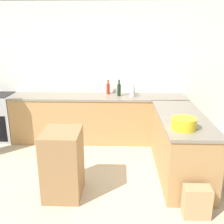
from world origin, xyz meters
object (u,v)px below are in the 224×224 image
(island_table, at_px, (63,163))
(hot_sauce_bottle, at_px, (108,88))
(vinegar_bottle_clear, at_px, (133,92))
(wine_bottle_dark, at_px, (119,90))
(olive_oil_bottle, at_px, (133,91))
(mixing_bowl, at_px, (184,123))
(paper_bag, at_px, (197,202))

(island_table, relative_size, hot_sauce_bottle, 3.22)
(vinegar_bottle_clear, height_order, wine_bottle_dark, wine_bottle_dark)
(hot_sauce_bottle, bearing_deg, vinegar_bottle_clear, -24.71)
(vinegar_bottle_clear, xyz_separation_m, olive_oil_bottle, (0.01, 0.20, -0.01))
(mixing_bowl, xyz_separation_m, paper_bag, (0.10, -0.50, -0.81))
(vinegar_bottle_clear, distance_m, olive_oil_bottle, 0.20)
(hot_sauce_bottle, relative_size, olive_oil_bottle, 1.54)
(island_table, height_order, mixing_bowl, mixing_bowl)
(island_table, distance_m, mixing_bowl, 1.68)
(vinegar_bottle_clear, xyz_separation_m, hot_sauce_bottle, (-0.49, 0.22, 0.03))
(hot_sauce_bottle, relative_size, paper_bag, 0.72)
(island_table, height_order, vinegar_bottle_clear, vinegar_bottle_clear)
(hot_sauce_bottle, height_order, paper_bag, hot_sauce_bottle)
(olive_oil_bottle, bearing_deg, paper_bag, -74.62)
(mixing_bowl, relative_size, olive_oil_bottle, 1.74)
(vinegar_bottle_clear, relative_size, wine_bottle_dark, 0.68)
(vinegar_bottle_clear, relative_size, paper_bag, 0.54)
(wine_bottle_dark, xyz_separation_m, hot_sauce_bottle, (-0.22, 0.16, -0.01))
(vinegar_bottle_clear, height_order, paper_bag, vinegar_bottle_clear)
(wine_bottle_dark, height_order, hot_sauce_bottle, wine_bottle_dark)
(vinegar_bottle_clear, distance_m, wine_bottle_dark, 0.28)
(paper_bag, bearing_deg, mixing_bowl, 101.35)
(vinegar_bottle_clear, xyz_separation_m, wine_bottle_dark, (-0.27, 0.06, 0.04))
(hot_sauce_bottle, bearing_deg, olive_oil_bottle, -2.81)
(hot_sauce_bottle, height_order, olive_oil_bottle, hot_sauce_bottle)
(mixing_bowl, relative_size, paper_bag, 0.82)
(olive_oil_bottle, distance_m, paper_bag, 2.66)
(olive_oil_bottle, bearing_deg, hot_sauce_bottle, 177.19)
(mixing_bowl, distance_m, vinegar_bottle_clear, 1.83)
(island_table, height_order, olive_oil_bottle, olive_oil_bottle)
(hot_sauce_bottle, distance_m, paper_bag, 2.86)
(mixing_bowl, xyz_separation_m, olive_oil_bottle, (-0.57, 1.94, -0.00))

